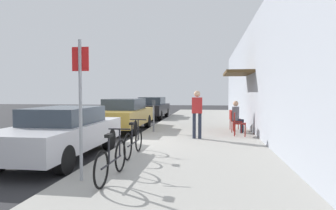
{
  "coord_description": "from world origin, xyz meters",
  "views": [
    {
      "loc": [
        2.75,
        -8.99,
        1.76
      ],
      "look_at": [
        0.52,
        6.27,
        1.07
      ],
      "focal_mm": 30.37,
      "sensor_mm": 36.0,
      "label": 1
    }
  ],
  "objects": [
    {
      "name": "street_sign",
      "position": [
        0.4,
        -4.05,
        1.64
      ],
      "size": [
        0.32,
        0.06,
        2.6
      ],
      "color": "gray",
      "rests_on": "sidewalk_slab"
    },
    {
      "name": "bicycle_0",
      "position": [
        0.94,
        -3.91,
        0.48
      ],
      "size": [
        0.46,
        1.71,
        0.9
      ],
      "color": "black",
      "rests_on": "sidewalk_slab"
    },
    {
      "name": "ground_plane",
      "position": [
        0.0,
        0.0,
        0.0
      ],
      "size": [
        60.0,
        60.0,
        0.0
      ],
      "primitive_type": "plane",
      "color": "#2D2D30"
    },
    {
      "name": "parked_car_0",
      "position": [
        -1.1,
        -1.99,
        0.71
      ],
      "size": [
        1.8,
        4.4,
        1.36
      ],
      "color": "#B7B7BC",
      "rests_on": "ground_plane"
    },
    {
      "name": "building_facade",
      "position": [
        4.64,
        2.01,
        2.4
      ],
      "size": [
        1.4,
        32.0,
        4.79
      ],
      "color": "#999EA8",
      "rests_on": "ground_plane"
    },
    {
      "name": "cafe_chair_1",
      "position": [
        3.82,
        2.91,
        0.62
      ],
      "size": [
        0.54,
        0.54,
        0.87
      ],
      "color": "maroon",
      "rests_on": "sidewalk_slab"
    },
    {
      "name": "parking_meter",
      "position": [
        0.45,
        2.6,
        0.89
      ],
      "size": [
        0.12,
        0.1,
        1.32
      ],
      "color": "slate",
      "rests_on": "sidewalk_slab"
    },
    {
      "name": "pedestrian_standing",
      "position": [
        2.32,
        1.08,
        1.12
      ],
      "size": [
        0.36,
        0.22,
        1.7
      ],
      "color": "#232838",
      "rests_on": "sidewalk_slab"
    },
    {
      "name": "parked_car_1",
      "position": [
        -1.1,
        3.49,
        0.76
      ],
      "size": [
        1.8,
        4.4,
        1.47
      ],
      "color": "#A58433",
      "rests_on": "ground_plane"
    },
    {
      "name": "cafe_chair_2",
      "position": [
        3.82,
        3.6,
        0.62
      ],
      "size": [
        0.54,
        0.54,
        0.87
      ],
      "color": "maroon",
      "rests_on": "sidewalk_slab"
    },
    {
      "name": "seated_patron_1",
      "position": [
        3.88,
        2.9,
        0.82
      ],
      "size": [
        0.5,
        0.45,
        1.29
      ],
      "color": "#232838",
      "rests_on": "sidewalk_slab"
    },
    {
      "name": "sidewalk_slab",
      "position": [
        2.25,
        2.0,
        0.06
      ],
      "size": [
        4.5,
        32.0,
        0.12
      ],
      "primitive_type": "cube",
      "color": "#9E9B93",
      "rests_on": "ground_plane"
    },
    {
      "name": "parked_car_2",
      "position": [
        -1.1,
        9.87,
        0.74
      ],
      "size": [
        1.8,
        4.4,
        1.44
      ],
      "color": "black",
      "rests_on": "ground_plane"
    },
    {
      "name": "bicycle_1",
      "position": [
        0.82,
        -1.89,
        0.48
      ],
      "size": [
        0.46,
        1.71,
        0.9
      ],
      "color": "black",
      "rests_on": "sidewalk_slab"
    },
    {
      "name": "cafe_chair_0",
      "position": [
        3.82,
        1.94,
        0.62
      ],
      "size": [
        0.5,
        0.5,
        0.87
      ],
      "color": "maroon",
      "rests_on": "sidewalk_slab"
    }
  ]
}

